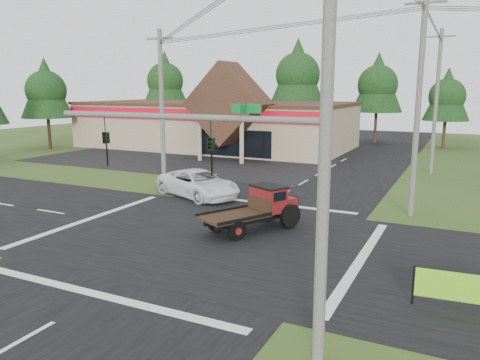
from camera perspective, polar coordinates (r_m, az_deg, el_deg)
The scene contains 19 objects.
ground at distance 21.79m, azimuth -3.99°, elevation -6.91°, with size 120.00×120.00×0.00m, color #2C4D1B.
road_ns at distance 21.79m, azimuth -3.99°, elevation -6.88°, with size 12.00×120.00×0.02m, color black.
road_ew at distance 21.79m, azimuth -3.99°, elevation -6.88°, with size 120.00×12.00×0.02m, color black.
parking_apron at distance 44.77m, azimuth -7.41°, elevation 2.40°, with size 28.00×14.00×0.02m, color black.
cvs_building at distance 54.34m, azimuth -2.84°, elevation 6.93°, with size 30.40×18.20×9.19m.
traffic_signal_mast at distance 11.62m, azimuth 2.16°, elevation -0.35°, with size 8.12×0.24×7.00m.
utility_pole_nr at distance 10.88m, azimuth 10.37°, elevation 5.15°, with size 2.00×0.30×11.00m.
utility_pole_nw at distance 31.82m, azimuth -9.50°, elevation 8.55°, with size 2.00×0.30×10.50m.
utility_pole_ne at distance 26.05m, azimuth 20.90°, elevation 8.54°, with size 2.00×0.30×11.50m.
utility_pole_n at distance 40.01m, azimuth 22.80°, elevation 8.84°, with size 2.00×0.30×11.20m.
tree_row_a at distance 70.64m, azimuth -9.12°, elevation 12.05°, with size 6.72×6.72×12.12m.
tree_row_b at distance 67.20m, azimuth -0.94°, elevation 11.10°, with size 5.60×5.60×10.10m.
tree_row_c at distance 62.39m, azimuth 7.05°, elevation 12.87°, with size 7.28×7.28×13.13m.
tree_row_d at distance 60.82m, azimuth 16.45°, elevation 11.28°, with size 6.16×6.16×11.11m.
tree_row_e at distance 57.98m, azimuth 23.94°, elevation 9.49°, with size 5.04×5.04×9.09m.
tree_side_w at distance 56.89m, azimuth -22.60°, elevation 10.26°, with size 5.60×5.60×10.10m.
antique_flatbed_truck at distance 22.38m, azimuth 1.47°, elevation -3.57°, with size 1.94×5.08×2.12m, color #53120B, non-canonical shape.
roadside_banner at distance 16.17m, azimuth 27.04°, elevation -12.30°, with size 3.77×0.11×1.29m, color #7CD21C, non-canonical shape.
white_pickup at distance 29.53m, azimuth -5.12°, elevation -0.44°, with size 2.78×6.04×1.68m, color white.
Camera 1 is at (10.41, -17.92, 6.74)m, focal length 35.00 mm.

